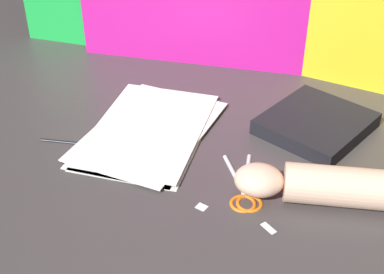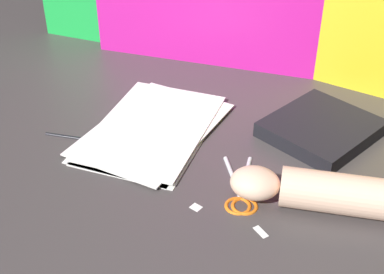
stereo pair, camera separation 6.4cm
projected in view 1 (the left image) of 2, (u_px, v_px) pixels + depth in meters
The scene contains 9 objects.
ground_plane at pixel (189, 169), 1.08m from camera, with size 6.00×6.00×0.00m, color #3D3838.
backdrop_panel_right at pixel (365, 8), 1.26m from camera, with size 0.67×0.12×0.41m.
paper_stack at pixel (149, 130), 1.19m from camera, with size 0.27×0.38×0.01m.
book_closed at pixel (316, 123), 1.19m from camera, with size 0.27×0.28×0.03m.
scissors at pixel (244, 191), 1.02m from camera, with size 0.13×0.18×0.01m.
hand_forearm at pixel (320, 185), 0.98m from camera, with size 0.31×0.14×0.08m.
paper_scrap_near at pixel (269, 228), 0.94m from camera, with size 0.03×0.03×0.00m.
paper_scrap_mid at pixel (202, 207), 0.99m from camera, with size 0.02×0.02×0.00m.
pen at pixel (76, 141), 1.16m from camera, with size 0.16×0.04×0.01m.
Camera 1 is at (0.30, -0.81, 0.66)m, focal length 50.00 mm.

